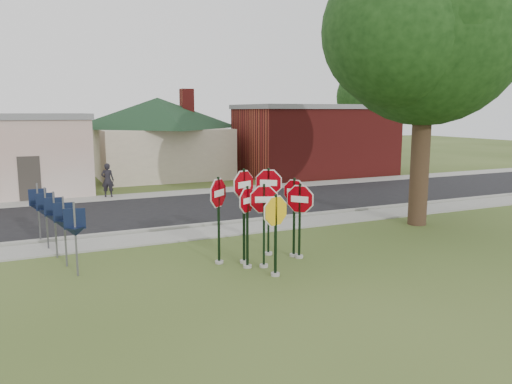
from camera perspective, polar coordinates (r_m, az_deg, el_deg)
name	(u,v)px	position (r m, az deg, el deg)	size (l,w,h in m)	color
ground	(289,278)	(13.26, 3.75, -9.80)	(120.00, 120.00, 0.00)	#384B1C
sidewalk_near	(216,231)	(18.09, -4.57, -4.52)	(60.00, 1.60, 0.06)	gray
road	(181,210)	(22.27, -8.55, -2.00)	(60.00, 7.00, 0.04)	black
sidewalk_far	(158,195)	(26.37, -11.16, -0.31)	(60.00, 1.60, 0.06)	gray
curb	(207,225)	(18.99, -5.61, -3.74)	(60.00, 0.20, 0.14)	gray
stop_sign_center	(264,214)	(13.74, 0.91, -2.53)	(1.01, 0.40, 2.46)	gray
stop_sign_yellow	(276,224)	(13.05, 2.26, -3.69)	(1.09, 0.33, 2.31)	gray
stop_sign_left	(247,217)	(13.71, -1.00, -2.86)	(0.83, 0.54, 2.40)	gray
stop_sign_right	(300,210)	(14.69, 5.02, -2.09)	(0.76, 0.89, 2.35)	gray
stop_sign_back_right	(269,198)	(14.90, 1.44, -0.70)	(0.93, 0.64, 2.77)	gray
stop_sign_back_left	(244,201)	(14.07, -1.40, -1.08)	(1.02, 0.47, 2.84)	gray
stop_sign_far_right	(294,207)	(14.81, 4.39, -1.73)	(0.56, 0.84, 2.47)	gray
stop_sign_far_left	(219,207)	(14.09, -4.30, -1.72)	(0.90, 0.75, 2.62)	gray
route_sign_row	(55,218)	(15.83, -22.01, -2.73)	(1.43, 4.63, 2.00)	#59595E
building_house	(158,121)	(33.98, -11.12, 7.93)	(11.60, 11.60, 6.20)	beige
building_brick	(315,139)	(34.62, 6.77, 6.00)	(10.20, 6.20, 4.75)	maroon
oak_tree	(427,27)	(20.04, 18.96, 17.38)	(10.73, 10.13, 10.90)	#311F15
bg_tree_right	(368,97)	(46.42, 12.69, 10.57)	(5.60, 5.60, 8.40)	#311F15
pedestrian	(108,180)	(26.00, -16.59, 1.32)	(0.62, 0.41, 1.70)	black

